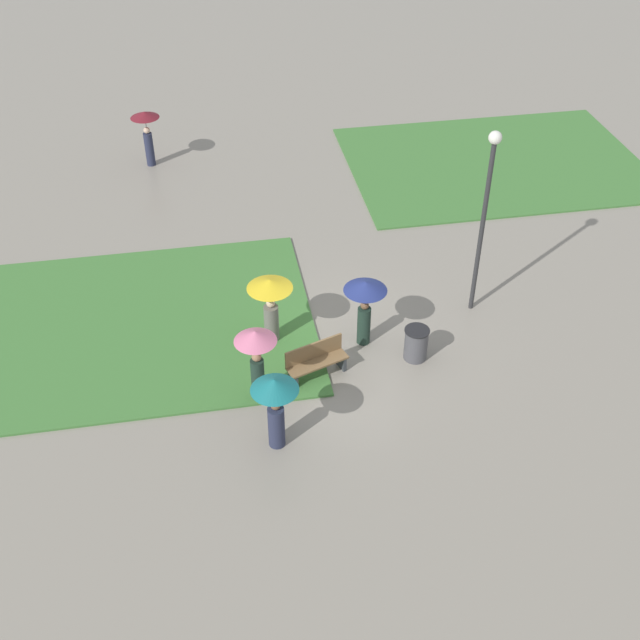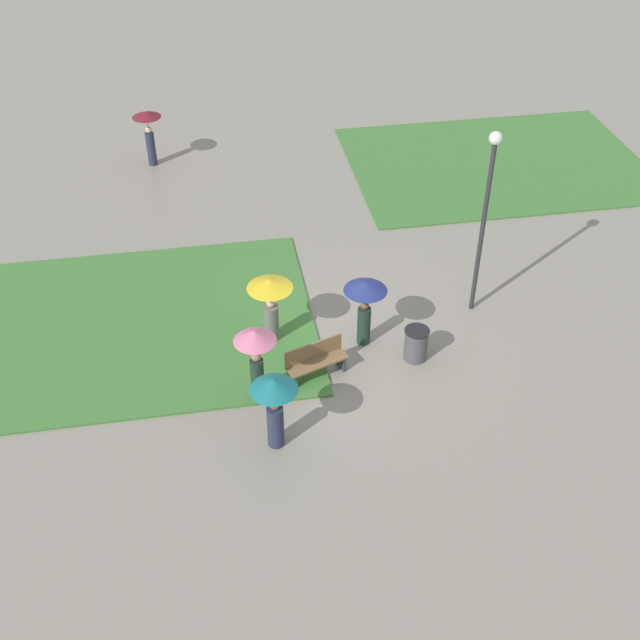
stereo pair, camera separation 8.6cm
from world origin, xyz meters
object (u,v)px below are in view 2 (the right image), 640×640
object	(u,v)px
crowd_person_pink	(256,350)
crowd_person_teal	(274,399)
crowd_person_navy	(365,299)
lone_walker_far_path	(148,127)
trash_bin	(416,344)
lamp_post	(486,203)
crowd_person_yellow	(270,297)
park_bench	(316,360)

from	to	relation	value
crowd_person_pink	crowd_person_teal	size ratio (longest dim) A/B	1.06
crowd_person_navy	lone_walker_far_path	xyz separation A→B (m)	(-5.15, 10.71, 0.04)
trash_bin	crowd_person_pink	xyz separation A→B (m)	(-3.96, -0.78, 1.02)
crowd_person_navy	lamp_post	bearing A→B (deg)	56.95
crowd_person_pink	lone_walker_far_path	size ratio (longest dim) A/B	1.03
lamp_post	crowd_person_yellow	size ratio (longest dim) A/B	2.70
crowd_person_yellow	trash_bin	bearing A→B (deg)	-151.43
lamp_post	crowd_person_navy	bearing A→B (deg)	-164.02
lamp_post	crowd_person_yellow	bearing A→B (deg)	-175.51
crowd_person_navy	crowd_person_pink	world-z (taller)	crowd_person_pink
crowd_person_yellow	crowd_person_pink	world-z (taller)	crowd_person_pink
trash_bin	crowd_person_navy	bearing A→B (deg)	144.19
park_bench	crowd_person_teal	distance (m)	2.56
crowd_person_yellow	crowd_person_pink	distance (m)	2.14
crowd_person_navy	lone_walker_far_path	bearing A→B (deg)	156.64
trash_bin	crowd_person_yellow	size ratio (longest dim) A/B	0.46
lamp_post	lone_walker_far_path	world-z (taller)	lamp_post
lamp_post	lone_walker_far_path	size ratio (longest dim) A/B	2.60
crowd_person_yellow	lone_walker_far_path	xyz separation A→B (m)	(-2.89, 10.23, 0.04)
crowd_person_pink	crowd_person_teal	xyz separation A→B (m)	(0.22, -1.49, -0.11)
crowd_person_yellow	crowd_person_pink	xyz separation A→B (m)	(-0.58, -2.06, 0.10)
park_bench	lone_walker_far_path	size ratio (longest dim) A/B	0.81
park_bench	crowd_person_yellow	world-z (taller)	crowd_person_yellow
crowd_person_navy	crowd_person_teal	bearing A→B (deg)	-89.31
park_bench	lone_walker_far_path	xyz separation A→B (m)	(-3.76, 11.72, 0.94)
crowd_person_navy	crowd_person_teal	world-z (taller)	crowd_person_teal
trash_bin	lamp_post	bearing A→B (deg)	40.36
trash_bin	crowd_person_yellow	bearing A→B (deg)	159.15
lamp_post	crowd_person_teal	distance (m)	7.23
park_bench	trash_bin	world-z (taller)	park_bench
crowd_person_yellow	lone_walker_far_path	world-z (taller)	lone_walker_far_path
park_bench	lamp_post	distance (m)	5.62
trash_bin	lone_walker_far_path	distance (m)	13.15
park_bench	crowd_person_navy	bearing A→B (deg)	16.51
lamp_post	crowd_person_teal	xyz separation A→B (m)	(-5.75, -3.98, -1.84)
park_bench	trash_bin	distance (m)	2.52
park_bench	lamp_post	xyz separation A→B (m)	(4.52, 1.91, 2.73)
trash_bin	crowd_person_teal	distance (m)	4.46
lamp_post	crowd_person_navy	xyz separation A→B (m)	(-3.14, -0.90, -1.83)
trash_bin	crowd_person_teal	world-z (taller)	crowd_person_teal
crowd_person_yellow	lone_walker_far_path	bearing A→B (deg)	-24.79
trash_bin	crowd_person_navy	world-z (taller)	crowd_person_navy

